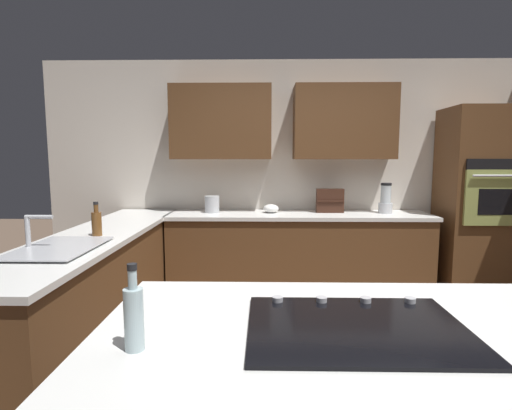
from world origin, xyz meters
name	(u,v)px	position (x,y,z in m)	size (l,w,h in m)	color
ground_plane	(333,379)	(0.00, 0.00, 0.00)	(14.00, 14.00, 0.00)	brown
wall_back	(299,161)	(0.08, -2.04, 1.46)	(6.00, 0.44, 2.60)	silver
lower_cabinets_back	(298,256)	(0.10, -1.72, 0.43)	(2.80, 0.60, 0.86)	brown
countertop_back	(299,215)	(0.10, -1.72, 0.88)	(2.84, 0.64, 0.04)	silver
lower_cabinets_side	(100,289)	(1.82, -0.55, 0.43)	(0.60, 2.90, 0.86)	brown
countertop_side	(97,235)	(1.82, -0.55, 0.88)	(0.64, 2.94, 0.04)	silver
island_top	(356,335)	(0.15, 1.22, 0.88)	(1.84, 1.06, 0.04)	silver
wall_oven	(481,203)	(-1.85, -1.72, 1.01)	(0.80, 0.66, 2.03)	brown
sink_unit	(58,247)	(1.83, 0.04, 0.92)	(0.46, 0.70, 0.23)	#515456
cooktop	(356,327)	(0.15, 1.21, 0.91)	(0.76, 0.56, 0.03)	black
blender	(386,200)	(-0.85, -1.76, 1.04)	(0.15, 0.15, 0.33)	silver
mixing_bowl	(271,209)	(0.40, -1.76, 0.95)	(0.17, 0.17, 0.09)	white
spice_rack	(330,201)	(-0.25, -1.80, 1.03)	(0.30, 0.11, 0.26)	#381E14
kettle	(212,204)	(1.05, -1.76, 0.99)	(0.16, 0.16, 0.18)	#B7BABF
dish_soap_bottle	(97,223)	(1.77, -0.44, 1.00)	(0.08, 0.08, 0.26)	brown
oil_bottle	(134,316)	(0.88, 1.38, 1.01)	(0.06, 0.06, 0.28)	silver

